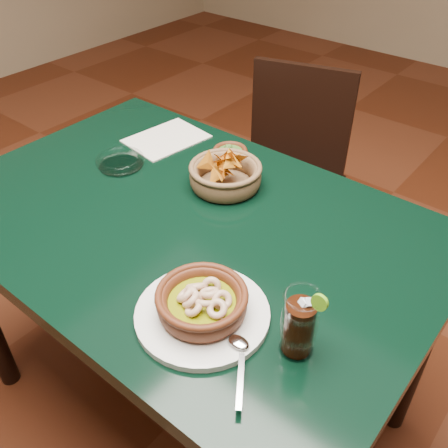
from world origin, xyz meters
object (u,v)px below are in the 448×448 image
Objects in this scene: dining_table at (186,249)px; cola_drink at (299,324)px; shrimp_plate at (202,305)px; chip_basket at (225,175)px; dining_chair at (288,175)px.

dining_table is 0.48m from cola_drink.
dining_table is 3.86× the size of shrimp_plate.
cola_drink is (0.42, -0.16, 0.16)m from dining_table.
shrimp_plate is (0.24, -0.21, 0.13)m from dining_table.
dining_table is 5.51× the size of chip_basket.
shrimp_plate is at bearing -67.30° from dining_chair.
dining_table is 0.34m from shrimp_plate.
chip_basket is at bearing 92.26° from dining_table.
shrimp_plate reaches higher than dining_table.
dining_table is at bearing 139.29° from shrimp_plate.
shrimp_plate is (0.38, -0.91, 0.31)m from dining_chair.
chip_basket reaches higher than shrimp_plate.
chip_basket is (-0.25, 0.37, 0.00)m from shrimp_plate.
dining_chair is 1.03m from shrimp_plate.
dining_chair reaches higher than dining_table.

